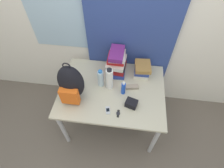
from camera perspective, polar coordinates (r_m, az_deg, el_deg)
The scene contains 14 objects.
ground_plane at distance 2.48m, azimuth -1.42°, elevation -20.57°, with size 12.00×12.00×0.00m, color #665B51.
wall_back at distance 2.06m, azimuth 1.88°, elevation 18.99°, with size 6.00×0.06×2.50m.
curtain_blue at distance 2.01m, azimuth 6.33°, elevation 17.75°, with size 1.02×0.04×2.50m.
desk at distance 2.08m, azimuth -0.00°, elevation -3.11°, with size 1.21×0.90×0.74m.
backpack at distance 1.84m, azimuth -13.25°, elevation 0.10°, with size 0.27×0.24×0.50m.
book_stack_left at distance 2.10m, azimuth 1.57°, elevation 7.17°, with size 0.24×0.29×0.32m.
book_stack_center at distance 2.15m, azimuth 9.78°, elevation 4.91°, with size 0.20×0.25×0.16m.
water_bottle at distance 1.98m, azimuth -3.73°, elevation 1.87°, with size 0.07×0.07×0.24m.
sports_bottle at distance 1.93m, azimuth -0.83°, elevation 1.68°, with size 0.08×0.08×0.30m.
sunscreen_bottle at distance 1.92m, azimuth 3.74°, elevation -1.35°, with size 0.05×0.05×0.19m.
cell_phone at distance 1.86m, azimuth -1.38°, elevation -8.57°, with size 0.06×0.10×0.02m.
sunglasses_case at distance 2.03m, azimuth 6.56°, elevation -0.95°, with size 0.16×0.08×0.04m.
camera_pouch at distance 1.88m, azimuth 6.33°, elevation -6.30°, with size 0.14×0.13×0.07m.
wristwatch at distance 1.84m, azimuth 2.04°, elevation -9.59°, with size 0.04×0.09×0.01m.
Camera 1 is at (0.16, -0.75, 2.35)m, focal length 28.00 mm.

